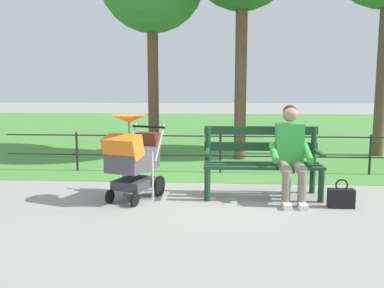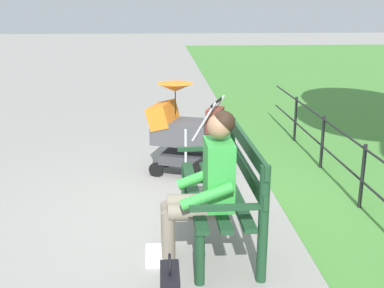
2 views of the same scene
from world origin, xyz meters
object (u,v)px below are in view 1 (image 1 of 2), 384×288
object	(u,v)px
person_on_bench	(291,151)
stroller	(133,156)
park_bench	(262,159)
handbag	(341,198)

from	to	relation	value
person_on_bench	stroller	world-z (taller)	person_on_bench
stroller	park_bench	bearing A→B (deg)	-169.33
stroller	handbag	distance (m)	2.75
person_on_bench	stroller	bearing A→B (deg)	2.88
stroller	handbag	world-z (taller)	stroller
person_on_bench	handbag	size ratio (longest dim) A/B	3.45
person_on_bench	handbag	xyz separation A→B (m)	(-0.60, 0.31, -0.55)
park_bench	person_on_bench	bearing A→B (deg)	147.91
park_bench	handbag	bearing A→B (deg)	150.85
park_bench	handbag	xyz separation A→B (m)	(-0.95, 0.53, -0.40)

